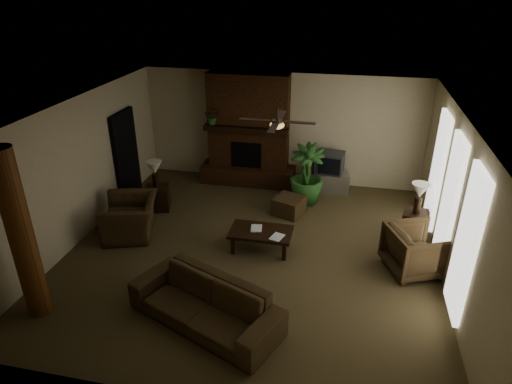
% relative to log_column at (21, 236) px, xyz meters
% --- Properties ---
extents(room_shell, '(7.00, 7.00, 7.00)m').
position_rel_log_column_xyz_m(room_shell, '(2.95, 2.40, 0.00)').
color(room_shell, brown).
rests_on(room_shell, ground).
extents(fireplace, '(2.40, 0.70, 2.80)m').
position_rel_log_column_xyz_m(fireplace, '(2.15, 5.62, -0.24)').
color(fireplace, '#4B2A14').
rests_on(fireplace, ground).
extents(windows, '(0.08, 3.65, 2.35)m').
position_rel_log_column_xyz_m(windows, '(6.40, 2.60, -0.05)').
color(windows, white).
rests_on(windows, ground).
extents(log_column, '(0.36, 0.36, 2.80)m').
position_rel_log_column_xyz_m(log_column, '(0.00, 0.00, 0.00)').
color(log_column, brown).
rests_on(log_column, ground).
extents(doorway, '(0.10, 1.00, 2.10)m').
position_rel_log_column_xyz_m(doorway, '(-0.49, 4.20, -0.35)').
color(doorway, black).
rests_on(doorway, ground).
extents(ceiling_fan, '(1.35, 1.35, 0.37)m').
position_rel_log_column_xyz_m(ceiling_fan, '(3.35, 2.70, 1.13)').
color(ceiling_fan, black).
rests_on(ceiling_fan, ceiling).
extents(sofa, '(2.51, 1.61, 0.95)m').
position_rel_log_column_xyz_m(sofa, '(2.68, 0.32, -0.93)').
color(sofa, '#41311B').
rests_on(sofa, ground).
extents(armchair_left, '(1.10, 1.37, 1.04)m').
position_rel_log_column_xyz_m(armchair_left, '(0.37, 2.53, -0.88)').
color(armchair_left, '#41311B').
rests_on(armchair_left, ground).
extents(armchair_right, '(1.17, 1.20, 0.96)m').
position_rel_log_column_xyz_m(armchair_right, '(5.97, 2.40, -0.92)').
color(armchair_right, '#41311B').
rests_on(armchair_right, ground).
extents(coffee_table, '(1.20, 0.70, 0.43)m').
position_rel_log_column_xyz_m(coffee_table, '(3.11, 2.49, -1.03)').
color(coffee_table, black).
rests_on(coffee_table, ground).
extents(ottoman, '(0.76, 0.76, 0.40)m').
position_rel_log_column_xyz_m(ottoman, '(3.43, 4.08, -1.20)').
color(ottoman, '#41311B').
rests_on(ottoman, ground).
extents(tv_stand, '(0.93, 0.65, 0.50)m').
position_rel_log_column_xyz_m(tv_stand, '(4.28, 5.47, -1.15)').
color(tv_stand, '#B7B7B9').
rests_on(tv_stand, ground).
extents(tv, '(0.71, 0.61, 0.52)m').
position_rel_log_column_xyz_m(tv, '(4.22, 5.47, -0.64)').
color(tv, '#363538').
rests_on(tv, tv_stand).
extents(floor_vase, '(0.34, 0.34, 0.77)m').
position_rel_log_column_xyz_m(floor_vase, '(3.98, 5.55, -0.97)').
color(floor_vase, '#33221C').
rests_on(floor_vase, ground).
extents(floor_plant, '(0.81, 1.43, 0.79)m').
position_rel_log_column_xyz_m(floor_plant, '(3.74, 4.75, -1.00)').
color(floor_plant, '#2B5923').
rests_on(floor_plant, ground).
extents(side_table_left, '(0.63, 0.63, 0.55)m').
position_rel_log_column_xyz_m(side_table_left, '(0.46, 3.70, -1.12)').
color(side_table_left, black).
rests_on(side_table_left, ground).
extents(lamp_left, '(0.39, 0.39, 0.65)m').
position_rel_log_column_xyz_m(lamp_left, '(0.47, 3.64, -0.40)').
color(lamp_left, black).
rests_on(lamp_left, side_table_left).
extents(side_table_right, '(0.59, 0.59, 0.55)m').
position_rel_log_column_xyz_m(side_table_right, '(6.10, 3.67, -1.12)').
color(side_table_right, black).
rests_on(side_table_right, ground).
extents(lamp_right, '(0.39, 0.39, 0.65)m').
position_rel_log_column_xyz_m(lamp_right, '(6.08, 3.64, -0.40)').
color(lamp_right, black).
rests_on(lamp_right, side_table_right).
extents(mantel_plant, '(0.49, 0.52, 0.33)m').
position_rel_log_column_xyz_m(mantel_plant, '(1.30, 5.41, 0.32)').
color(mantel_plant, '#2B5923').
rests_on(mantel_plant, fireplace).
extents(mantel_vase, '(0.22, 0.23, 0.22)m').
position_rel_log_column_xyz_m(mantel_vase, '(2.96, 5.37, 0.27)').
color(mantel_vase, brown).
rests_on(mantel_vase, fireplace).
extents(book_a, '(0.22, 0.06, 0.29)m').
position_rel_log_column_xyz_m(book_a, '(2.91, 2.52, -0.83)').
color(book_a, '#999999').
rests_on(book_a, coffee_table).
extents(book_b, '(0.21, 0.09, 0.29)m').
position_rel_log_column_xyz_m(book_b, '(3.36, 2.34, -0.82)').
color(book_b, '#999999').
rests_on(book_b, coffee_table).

